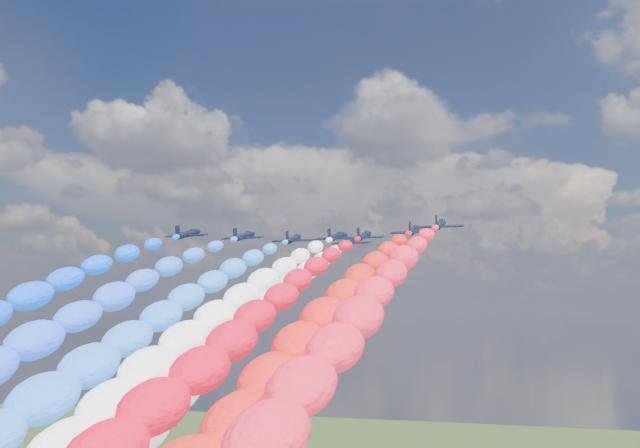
% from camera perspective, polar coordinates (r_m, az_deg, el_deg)
% --- Properties ---
extents(jet_0, '(8.50, 11.58, 4.79)m').
position_cam_1_polar(jet_0, '(156.03, -9.54, -0.72)').
color(jet_0, black).
extents(jet_1, '(8.61, 11.66, 4.79)m').
position_cam_1_polar(jet_1, '(159.16, -5.54, -0.89)').
color(jet_1, black).
extents(trail_1, '(6.99, 114.81, 43.89)m').
position_cam_1_polar(trail_1, '(107.63, -18.49, -8.34)').
color(trail_1, blue).
extents(jet_2, '(8.91, 11.87, 4.79)m').
position_cam_1_polar(jet_2, '(164.54, -1.96, -1.10)').
color(jet_2, black).
extents(trail_2, '(6.99, 114.81, 43.89)m').
position_cam_1_polar(trail_2, '(110.87, -12.65, -8.45)').
color(trail_2, '#256FFB').
extents(jet_3, '(8.94, 11.89, 4.79)m').
position_cam_1_polar(jet_3, '(159.59, 1.17, -0.93)').
color(jet_3, black).
extents(trail_3, '(6.99, 114.81, 43.89)m').
position_cam_1_polar(trail_3, '(104.44, -8.43, -8.67)').
color(trail_3, white).
extents(jet_4, '(8.98, 11.93, 4.79)m').
position_cam_1_polar(jet_4, '(169.95, 2.35, -1.26)').
color(jet_4, black).
extents(trail_4, '(6.99, 114.81, 43.89)m').
position_cam_1_polar(trail_4, '(114.19, -5.81, -8.51)').
color(trail_4, white).
extents(jet_5, '(8.42, 11.53, 4.79)m').
position_cam_1_polar(jet_5, '(157.90, 3.17, -0.87)').
color(jet_5, black).
extents(trail_5, '(6.99, 114.81, 43.89)m').
position_cam_1_polar(trail_5, '(101.89, -5.51, -8.77)').
color(trail_5, red).
extents(jet_6, '(8.87, 11.85, 4.79)m').
position_cam_1_polar(jet_6, '(148.20, 6.78, -0.47)').
color(jet_6, black).
extents(trail_6, '(6.99, 114.81, 43.89)m').
position_cam_1_polar(trail_6, '(90.90, -0.58, -9.09)').
color(trail_6, red).
extents(jet_7, '(8.71, 11.73, 4.79)m').
position_cam_1_polar(jet_7, '(139.18, 8.65, -0.06)').
color(jet_7, black).
extents(trail_7, '(6.99, 114.81, 43.89)m').
position_cam_1_polar(trail_7, '(81.33, 1.80, -9.40)').
color(trail_7, red).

